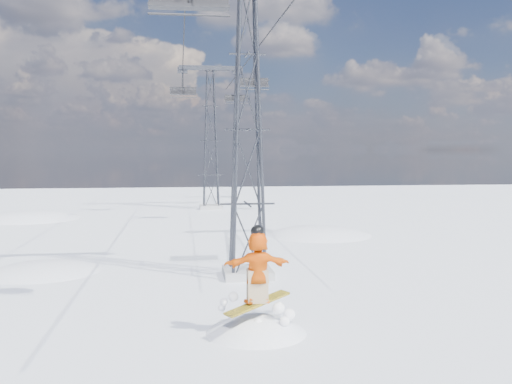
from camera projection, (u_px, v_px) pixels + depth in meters
ground at (254, 353)px, 13.39m from camera, size 120.00×120.00×0.00m
lift_tower_near at (247, 131)px, 21.00m from camera, size 5.20×1.80×11.43m
lift_tower_far at (211, 141)px, 45.71m from camera, size 5.20×1.80×11.43m
haul_cables at (223, 41)px, 31.97m from camera, size 4.46×51.00×0.06m
lift_chair_mid at (254, 83)px, 35.96m from camera, size 1.89×0.54×2.35m
lift_chair_far at (183, 91)px, 41.11m from camera, size 1.90×0.55×2.36m
lift_chair_extra at (236, 99)px, 47.28m from camera, size 1.85×0.53×2.30m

